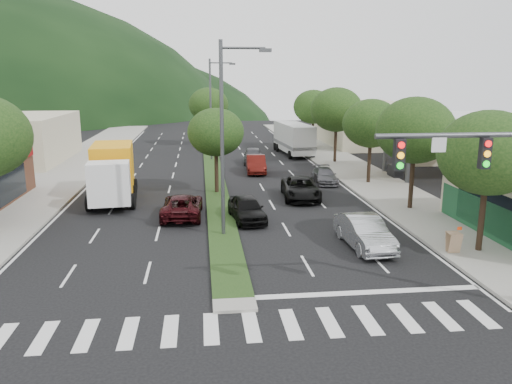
{
  "coord_description": "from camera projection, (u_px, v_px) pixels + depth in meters",
  "views": [
    {
      "loc": [
        -1.1,
        -17.29,
        8.18
      ],
      "look_at": [
        2.03,
        10.63,
        1.73
      ],
      "focal_mm": 35.0,
      "sensor_mm": 36.0,
      "label": 1
    }
  ],
  "objects": [
    {
      "name": "tree_r_a",
      "position": [
        488.0,
        153.0,
        22.8
      ],
      "size": [
        4.6,
        4.6,
        6.63
      ],
      "color": "black",
      "rests_on": "sidewalk_right"
    },
    {
      "name": "car_queue_a",
      "position": [
        247.0,
        209.0,
        29.1
      ],
      "size": [
        2.28,
        4.45,
        1.45
      ],
      "primitive_type": "imported",
      "rotation": [
        0.0,
        0.0,
        0.14
      ],
      "color": "black",
      "rests_on": "ground"
    },
    {
      "name": "car_queue_e",
      "position": [
        253.0,
        155.0,
        48.73
      ],
      "size": [
        2.23,
        4.62,
        1.52
      ],
      "primitive_type": "imported",
      "rotation": [
        0.0,
        0.0,
        -0.1
      ],
      "color": "#424146",
      "rests_on": "ground"
    },
    {
      "name": "car_queue_d",
      "position": [
        301.0,
        188.0,
        34.4
      ],
      "size": [
        2.79,
        5.36,
        1.44
      ],
      "primitive_type": "imported",
      "rotation": [
        0.0,
        0.0,
        -0.08
      ],
      "color": "black",
      "rests_on": "ground"
    },
    {
      "name": "a_frame_sign",
      "position": [
        454.0,
        240.0,
        23.39
      ],
      "size": [
        0.61,
        0.69,
        1.31
      ],
      "rotation": [
        0.0,
        0.0,
        -0.04
      ],
      "color": "tan",
      "rests_on": "sidewalk_right"
    },
    {
      "name": "sidewalk_left",
      "position": [
        58.0,
        178.0,
        41.48
      ],
      "size": [
        6.0,
        90.0,
        0.15
      ],
      "primitive_type": "cube",
      "color": "gray",
      "rests_on": "ground"
    },
    {
      "name": "box_truck",
      "position": [
        113.0,
        175.0,
        33.86
      ],
      "size": [
        3.54,
        7.77,
        3.72
      ],
      "rotation": [
        0.0,
        0.0,
        3.24
      ],
      "color": "white",
      "rests_on": "ground"
    },
    {
      "name": "tree_med_far",
      "position": [
        209.0,
        105.0,
        60.2
      ],
      "size": [
        4.8,
        4.8,
        6.94
      ],
      "color": "black",
      "rests_on": "median"
    },
    {
      "name": "tree_med_near",
      "position": [
        216.0,
        132.0,
        35.14
      ],
      "size": [
        4.0,
        4.0,
        6.02
      ],
      "color": "black",
      "rests_on": "median"
    },
    {
      "name": "streetlight_near",
      "position": [
        226.0,
        130.0,
        25.22
      ],
      "size": [
        2.6,
        0.25,
        10.0
      ],
      "color": "#47494C",
      "rests_on": "ground"
    },
    {
      "name": "suv_maroon",
      "position": [
        182.0,
        206.0,
        29.9
      ],
      "size": [
        2.49,
        5.08,
        1.39
      ],
      "primitive_type": "imported",
      "rotation": [
        0.0,
        0.0,
        3.11
      ],
      "color": "black",
      "rests_on": "ground"
    },
    {
      "name": "traffic_signal",
      "position": [
        497.0,
        183.0,
        17.15
      ],
      "size": [
        6.12,
        0.4,
        7.0
      ],
      "color": "#47494C",
      "rests_on": "ground"
    },
    {
      "name": "tree_r_c",
      "position": [
        371.0,
        123.0,
        38.31
      ],
      "size": [
        4.4,
        4.4,
        6.48
      ],
      "color": "black",
      "rests_on": "sidewalk_right"
    },
    {
      "name": "sidewalk_right",
      "position": [
        355.0,
        171.0,
        44.25
      ],
      "size": [
        5.0,
        90.0,
        0.15
      ],
      "primitive_type": "cube",
      "color": "gray",
      "rests_on": "ground"
    },
    {
      "name": "car_queue_c",
      "position": [
        256.0,
        164.0,
        43.86
      ],
      "size": [
        1.89,
        4.72,
        1.53
      ],
      "primitive_type": "imported",
      "rotation": [
        0.0,
        0.0,
        -0.06
      ],
      "color": "#4A100C",
      "rests_on": "ground"
    },
    {
      "name": "crosswalk",
      "position": [
        238.0,
        327.0,
        16.76
      ],
      "size": [
        19.0,
        2.2,
        0.01
      ],
      "primitive_type": "cube",
      "color": "silver",
      "rests_on": "ground"
    },
    {
      "name": "streetlight_mid",
      "position": [
        213.0,
        105.0,
        49.44
      ],
      "size": [
        2.6,
        0.25,
        10.0
      ],
      "color": "#47494C",
      "rests_on": "ground"
    },
    {
      "name": "bldg_right_far",
      "position": [
        364.0,
        123.0,
        62.85
      ],
      "size": [
        10.0,
        16.0,
        5.2
      ],
      "primitive_type": "cube",
      "color": "beige",
      "rests_on": "ground"
    },
    {
      "name": "median",
      "position": [
        213.0,
        168.0,
        45.81
      ],
      "size": [
        1.6,
        56.0,
        0.12
      ],
      "primitive_type": "cube",
      "color": "#1A3513",
      "rests_on": "ground"
    },
    {
      "name": "motorhome",
      "position": [
        294.0,
        138.0,
        54.18
      ],
      "size": [
        3.36,
        8.89,
        3.34
      ],
      "rotation": [
        0.0,
        0.0,
        0.08
      ],
      "color": "#BEBEBE",
      "rests_on": "ground"
    },
    {
      "name": "tree_r_e",
      "position": [
        313.0,
        107.0,
        57.65
      ],
      "size": [
        4.6,
        4.6,
        6.71
      ],
      "color": "black",
      "rests_on": "sidewalk_right"
    },
    {
      "name": "ground",
      "position": [
        234.0,
        301.0,
        18.7
      ],
      "size": [
        160.0,
        160.0,
        0.0
      ],
      "primitive_type": "plane",
      "color": "black",
      "rests_on": "ground"
    },
    {
      "name": "gas_canopy",
      "position": [
        445.0,
        122.0,
        41.03
      ],
      "size": [
        12.2,
        8.2,
        5.25
      ],
      "color": "silver",
      "rests_on": "ground"
    },
    {
      "name": "bldg_left_far",
      "position": [
        17.0,
        139.0,
        49.05
      ],
      "size": [
        9.0,
        14.0,
        4.6
      ],
      "primitive_type": "cube",
      "color": "beige",
      "rests_on": "ground"
    },
    {
      "name": "car_queue_b",
      "position": [
        325.0,
        176.0,
        39.59
      ],
      "size": [
        1.91,
        4.18,
        1.19
      ],
      "primitive_type": "imported",
      "rotation": [
        0.0,
        0.0,
        -0.06
      ],
      "color": "#4E4E53",
      "rests_on": "ground"
    },
    {
      "name": "sedan_silver",
      "position": [
        364.0,
        232.0,
        24.47
      ],
      "size": [
        1.92,
        4.81,
        1.55
      ],
      "primitive_type": "imported",
      "rotation": [
        0.0,
        0.0,
        0.06
      ],
      "color": "#AEB1B6",
      "rests_on": "ground"
    },
    {
      "name": "tree_r_d",
      "position": [
        337.0,
        110.0,
        47.9
      ],
      "size": [
        5.0,
        5.0,
        7.17
      ],
      "color": "black",
      "rests_on": "sidewalk_right"
    },
    {
      "name": "tree_r_b",
      "position": [
        415.0,
        130.0,
        30.5
      ],
      "size": [
        4.8,
        4.8,
        6.94
      ],
      "color": "black",
      "rests_on": "sidewalk_right"
    }
  ]
}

